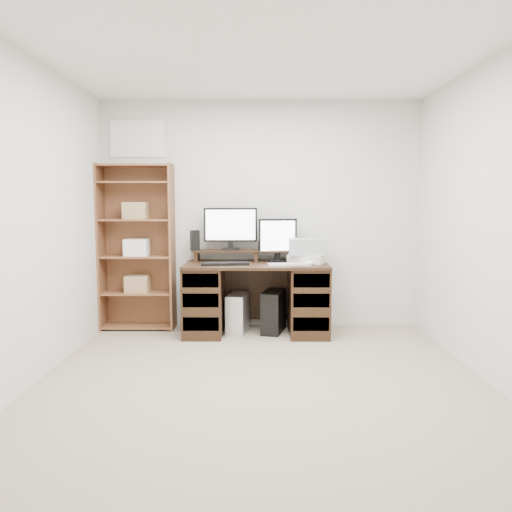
{
  "coord_description": "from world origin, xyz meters",
  "views": [
    {
      "loc": [
        -0.03,
        -3.56,
        1.39
      ],
      "look_at": [
        -0.05,
        1.43,
        0.85
      ],
      "focal_mm": 35.0,
      "sensor_mm": 36.0,
      "label": 1
    }
  ],
  "objects_px": {
    "tower_black": "(274,311)",
    "bookshelf": "(137,246)",
    "monitor_small": "(278,238)",
    "desk": "(256,297)",
    "monitor_wide": "(231,226)",
    "tower_silver": "(238,313)",
    "printer": "(307,259)"
  },
  "relations": [
    {
      "from": "tower_black",
      "to": "bookshelf",
      "type": "distance_m",
      "value": 1.65
    },
    {
      "from": "tower_silver",
      "to": "bookshelf",
      "type": "distance_m",
      "value": 1.33
    },
    {
      "from": "desk",
      "to": "monitor_wide",
      "type": "relative_size",
      "value": 2.59
    },
    {
      "from": "monitor_wide",
      "to": "tower_silver",
      "type": "bearing_deg",
      "value": -67.42
    },
    {
      "from": "desk",
      "to": "monitor_small",
      "type": "distance_m",
      "value": 0.67
    },
    {
      "from": "desk",
      "to": "printer",
      "type": "distance_m",
      "value": 0.68
    },
    {
      "from": "printer",
      "to": "tower_silver",
      "type": "distance_m",
      "value": 0.94
    },
    {
      "from": "tower_silver",
      "to": "bookshelf",
      "type": "relative_size",
      "value": 0.23
    },
    {
      "from": "desk",
      "to": "tower_silver",
      "type": "xyz_separation_m",
      "value": [
        -0.19,
        0.03,
        -0.18
      ]
    },
    {
      "from": "desk",
      "to": "bookshelf",
      "type": "height_order",
      "value": "bookshelf"
    },
    {
      "from": "monitor_wide",
      "to": "monitor_small",
      "type": "height_order",
      "value": "monitor_wide"
    },
    {
      "from": "monitor_small",
      "to": "tower_black",
      "type": "height_order",
      "value": "monitor_small"
    },
    {
      "from": "printer",
      "to": "tower_silver",
      "type": "xyz_separation_m",
      "value": [
        -0.74,
        -0.01,
        -0.59
      ]
    },
    {
      "from": "monitor_wide",
      "to": "printer",
      "type": "xyz_separation_m",
      "value": [
        0.82,
        -0.18,
        -0.33
      ]
    },
    {
      "from": "tower_black",
      "to": "bookshelf",
      "type": "xyz_separation_m",
      "value": [
        -1.49,
        0.15,
        0.7
      ]
    },
    {
      "from": "monitor_small",
      "to": "desk",
      "type": "bearing_deg",
      "value": -157.81
    },
    {
      "from": "monitor_wide",
      "to": "printer",
      "type": "relative_size",
      "value": 1.6
    },
    {
      "from": "monitor_wide",
      "to": "tower_silver",
      "type": "distance_m",
      "value": 0.94
    },
    {
      "from": "monitor_wide",
      "to": "printer",
      "type": "bearing_deg",
      "value": -13.48
    },
    {
      "from": "tower_black",
      "to": "desk",
      "type": "bearing_deg",
      "value": -148.92
    },
    {
      "from": "monitor_small",
      "to": "tower_silver",
      "type": "distance_m",
      "value": 0.91
    },
    {
      "from": "tower_black",
      "to": "bookshelf",
      "type": "height_order",
      "value": "bookshelf"
    },
    {
      "from": "tower_silver",
      "to": "tower_black",
      "type": "distance_m",
      "value": 0.38
    },
    {
      "from": "desk",
      "to": "monitor_wide",
      "type": "height_order",
      "value": "monitor_wide"
    },
    {
      "from": "monitor_small",
      "to": "bookshelf",
      "type": "relative_size",
      "value": 0.26
    },
    {
      "from": "monitor_small",
      "to": "tower_silver",
      "type": "relative_size",
      "value": 1.1
    },
    {
      "from": "tower_black",
      "to": "monitor_small",
      "type": "bearing_deg",
      "value": 81.11
    },
    {
      "from": "monitor_wide",
      "to": "monitor_small",
      "type": "relative_size",
      "value": 1.25
    },
    {
      "from": "monitor_small",
      "to": "tower_silver",
      "type": "bearing_deg",
      "value": -175.31
    },
    {
      "from": "printer",
      "to": "tower_black",
      "type": "relative_size",
      "value": 0.76
    },
    {
      "from": "desk",
      "to": "monitor_wide",
      "type": "xyz_separation_m",
      "value": [
        -0.28,
        0.22,
        0.74
      ]
    },
    {
      "from": "monitor_wide",
      "to": "monitor_small",
      "type": "xyz_separation_m",
      "value": [
        0.51,
        -0.07,
        -0.12
      ]
    }
  ]
}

